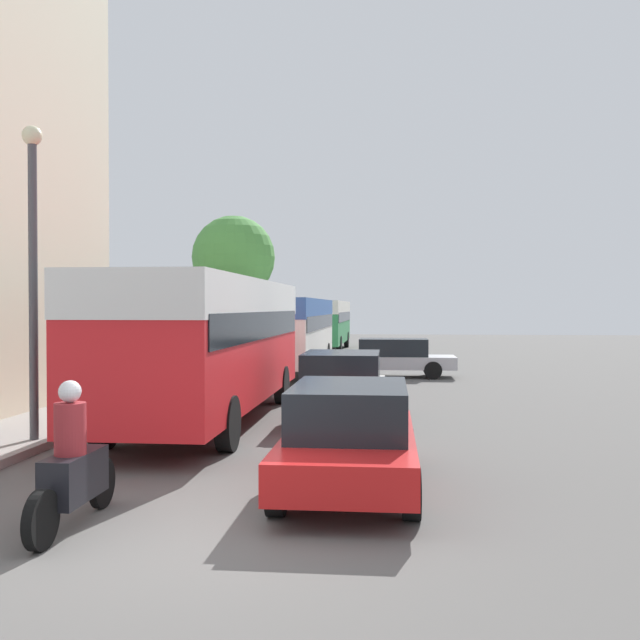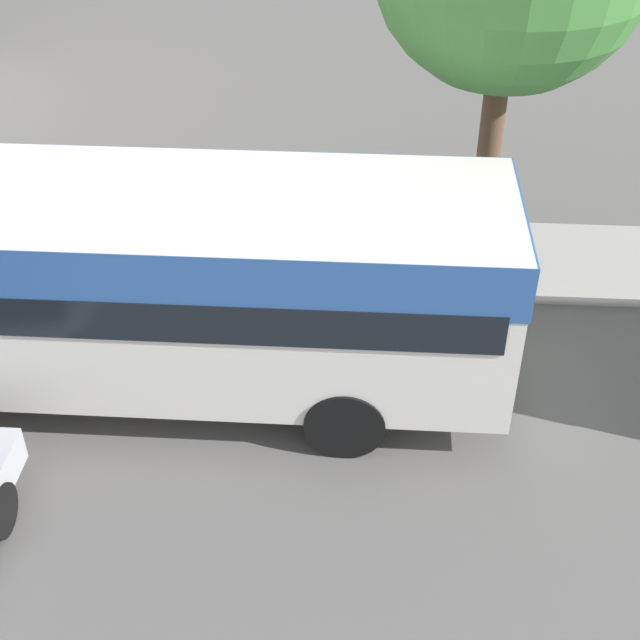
# 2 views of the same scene
# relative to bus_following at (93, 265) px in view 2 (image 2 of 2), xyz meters

# --- Properties ---
(bus_following) EXTENTS (2.62, 10.46, 2.89)m
(bus_following) POSITION_rel_bus_following_xyz_m (0.00, 0.00, 0.00)
(bus_following) COLOR silver
(bus_following) RESTS_ON ground_plane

